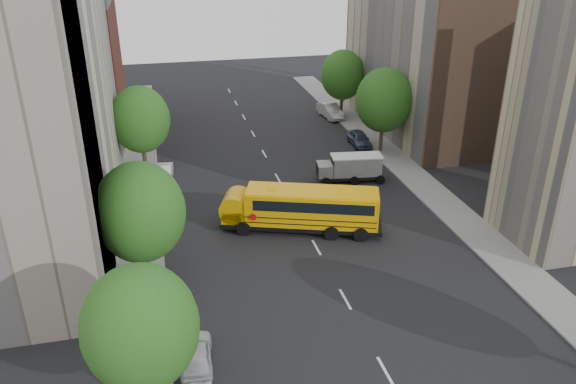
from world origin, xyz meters
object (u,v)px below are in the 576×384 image
object	(u,v)px
street_tree_0	(141,328)
school_bus	(300,207)
street_tree_4	(384,100)
safari_truck	(351,167)
street_tree_5	(343,75)
parked_car_4	(360,139)
parked_car_5	(330,111)
street_tree_1	(140,212)
parked_car_1	(163,172)
street_tree_2	(140,120)
parked_car_0	(196,355)

from	to	relation	value
street_tree_0	school_bus	xyz separation A→B (m)	(10.54, 14.73, -2.87)
street_tree_4	safari_truck	world-z (taller)	street_tree_4
street_tree_5	safari_truck	bearing A→B (deg)	-105.85
parked_car_4	safari_truck	bearing A→B (deg)	-112.26
street_tree_0	parked_car_5	size ratio (longest dim) A/B	1.57
street_tree_5	school_bus	distance (m)	27.90
parked_car_5	street_tree_1	bearing A→B (deg)	-130.76
parked_car_1	parked_car_5	size ratio (longest dim) A/B	0.92
parked_car_5	street_tree_4	bearing A→B (deg)	-89.11
street_tree_5	parked_car_1	size ratio (longest dim) A/B	1.73
street_tree_1	street_tree_0	bearing A→B (deg)	-90.00
street_tree_1	parked_car_4	bearing A→B (deg)	44.17
street_tree_2	parked_car_0	size ratio (longest dim) A/B	2.01
school_bus	street_tree_0	bearing A→B (deg)	-106.22
street_tree_2	parked_car_5	size ratio (longest dim) A/B	1.64
parked_car_1	school_bus	bearing A→B (deg)	133.90
parked_car_5	parked_car_1	bearing A→B (deg)	-150.28
parked_car_4	parked_car_5	distance (m)	9.63
street_tree_2	school_bus	bearing A→B (deg)	-51.54
school_bus	safari_truck	size ratio (longest dim) A/B	2.09
school_bus	safari_truck	distance (m)	9.78
street_tree_5	parked_car_1	xyz separation A→B (m)	(-20.55, -14.11, -3.99)
school_bus	parked_car_5	bearing A→B (deg)	87.38
street_tree_5	parked_car_5	xyz separation A→B (m)	(-1.40, -0.36, -3.93)
street_tree_4	parked_car_0	distance (m)	32.57
street_tree_0	street_tree_2	world-z (taller)	street_tree_2
street_tree_1	street_tree_2	distance (m)	18.00
street_tree_2	safari_truck	distance (m)	18.28
school_bus	parked_car_0	world-z (taller)	school_bus
street_tree_0	street_tree_5	distance (m)	45.65
school_bus	parked_car_5	world-z (taller)	school_bus
school_bus	safari_truck	bearing A→B (deg)	68.53
parked_car_0	parked_car_4	world-z (taller)	parked_car_4
street_tree_1	safari_truck	bearing A→B (deg)	35.60
street_tree_5	parked_car_5	bearing A→B (deg)	-165.63
street_tree_4	school_bus	xyz separation A→B (m)	(-11.46, -13.27, -3.30)
street_tree_4	parked_car_5	world-z (taller)	street_tree_4
school_bus	street_tree_1	bearing A→B (deg)	-136.47
street_tree_4	street_tree_5	world-z (taller)	street_tree_4
street_tree_2	street_tree_0	bearing A→B (deg)	-90.00
parked_car_1	street_tree_2	bearing A→B (deg)	-50.75
parked_car_0	school_bus	bearing A→B (deg)	-119.60
parked_car_0	parked_car_5	bearing A→B (deg)	-111.63
street_tree_0	parked_car_4	size ratio (longest dim) A/B	1.77
parked_car_1	street_tree_1	bearing A→B (deg)	89.53
parked_car_1	parked_car_4	world-z (taller)	parked_car_1
street_tree_2	school_bus	distance (m)	17.22
street_tree_2	school_bus	xyz separation A→B (m)	(10.54, -13.27, -3.05)
street_tree_2	street_tree_4	world-z (taller)	street_tree_4
street_tree_5	parked_car_4	size ratio (longest dim) A/B	1.80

